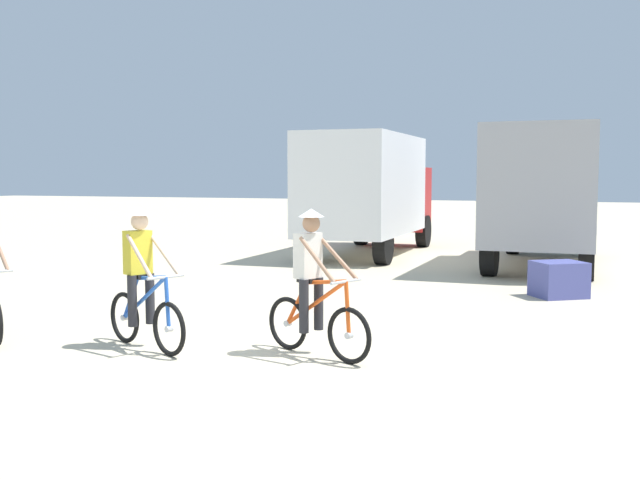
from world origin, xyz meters
TOP-DOWN VIEW (x-y plane):
  - ground_plane at (0.00, 0.00)m, footprint 120.00×120.00m
  - box_truck_avon_van at (-1.79, 11.69)m, footprint 2.50×6.79m
  - box_truck_grey_hauler at (3.07, 10.56)m, footprint 2.40×6.75m
  - cyclist_cowboy_hat at (-1.18, -0.34)m, footprint 1.60×0.82m
  - cyclist_near_camera at (1.01, 0.08)m, footprint 1.61×0.80m
  - supply_crate at (3.64, 5.78)m, footprint 1.13×1.09m

SIDE VIEW (x-z plane):
  - ground_plane at x=0.00m, z-range 0.00..0.00m
  - supply_crate at x=3.64m, z-range 0.00..0.66m
  - cyclist_cowboy_hat at x=-1.18m, z-range -0.06..1.76m
  - cyclist_near_camera at x=1.01m, z-range -0.06..1.76m
  - box_truck_avon_van at x=-1.79m, z-range 0.20..3.55m
  - box_truck_grey_hauler at x=3.07m, z-range 0.20..3.55m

